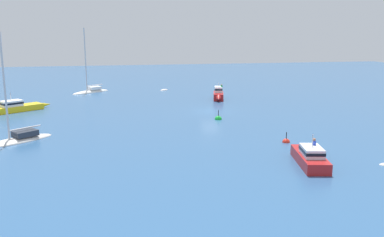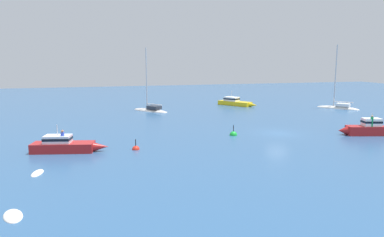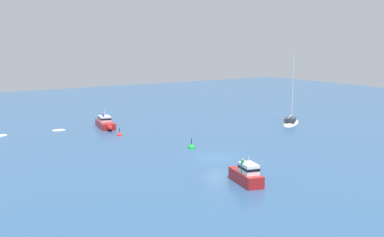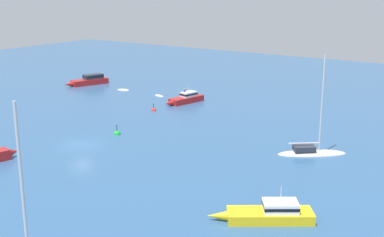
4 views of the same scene
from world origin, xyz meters
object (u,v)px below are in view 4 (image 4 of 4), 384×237
at_px(yacht, 311,152).
at_px(rib, 123,90).
at_px(launch, 270,213).
at_px(motor_cruiser, 186,99).
at_px(tender, 159,96).
at_px(channel_buoy, 117,134).
at_px(motor_cruiser_1, 89,80).
at_px(mooring_buoy, 154,110).

bearing_deg(yacht, rib, 122.24).
height_order(launch, rib, launch).
distance_m(launch, motor_cruiser, 39.72).
distance_m(tender, yacht, 33.61).
relative_size(launch, channel_buoy, 4.61).
bearing_deg(tender, rib, 8.71).
height_order(yacht, motor_cruiser_1, yacht).
height_order(rib, mooring_buoy, mooring_buoy).
height_order(rib, motor_cruiser_1, motor_cruiser_1).
height_order(motor_cruiser, yacht, yacht).
bearing_deg(tender, yacht, 166.53).
bearing_deg(mooring_buoy, motor_cruiser, 81.92).
height_order(tender, mooring_buoy, mooring_buoy).
bearing_deg(tender, motor_cruiser, 176.12).
relative_size(rib, mooring_buoy, 1.64).
bearing_deg(mooring_buoy, motor_cruiser_1, 158.16).
relative_size(motor_cruiser, rib, 3.17).
bearing_deg(yacht, tender, 118.12).
xyz_separation_m(launch, rib, (-41.76, 30.29, -0.61)).
bearing_deg(motor_cruiser, yacht, 76.15).
distance_m(launch, tender, 45.37).
bearing_deg(motor_cruiser, tender, -92.00).
relative_size(tender, channel_buoy, 1.23).
relative_size(tender, mooring_buoy, 1.44).
xyz_separation_m(rib, tender, (7.79, -0.22, 0.00)).
xyz_separation_m(rib, mooring_buoy, (13.14, -8.32, 0.01)).
height_order(motor_cruiser_1, channel_buoy, motor_cruiser_1).
bearing_deg(motor_cruiser, mooring_buoy, 4.15).
height_order(motor_cruiser, motor_cruiser_1, motor_cruiser).
bearing_deg(motor_cruiser, rib, -85.12).
relative_size(launch, motor_cruiser, 1.03).
xyz_separation_m(motor_cruiser, motor_cruiser_1, (-22.27, 2.05, 0.10)).
bearing_deg(motor_cruiser_1, tender, 107.60).
distance_m(motor_cruiser, motor_cruiser_1, 22.37).
bearing_deg(mooring_buoy, channel_buoy, -72.44).
bearing_deg(mooring_buoy, rib, 147.66).
bearing_deg(yacht, channel_buoy, 157.58).
height_order(rib, yacht, yacht).
xyz_separation_m(tender, motor_cruiser_1, (-15.99, 0.46, 0.74)).
distance_m(motor_cruiser, channel_buoy, 18.28).
relative_size(motor_cruiser_1, channel_buoy, 5.02).
xyz_separation_m(motor_cruiser, rib, (-14.07, 1.81, -0.65)).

